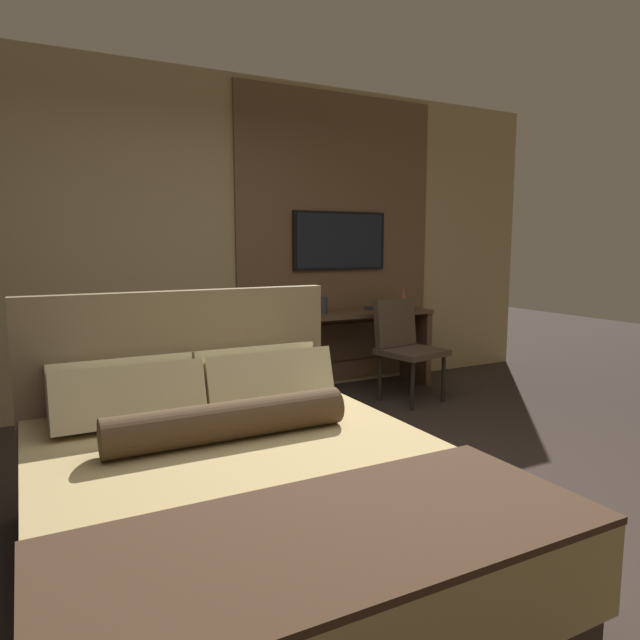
% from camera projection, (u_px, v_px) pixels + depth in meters
% --- Properties ---
extents(ground_plane, '(16.00, 16.00, 0.00)m').
position_uv_depth(ground_plane, '(360.00, 529.00, 2.76)').
color(ground_plane, '#332823').
extents(wall_back_tv_panel, '(7.20, 0.09, 2.80)m').
position_uv_depth(wall_back_tv_panel, '(219.00, 240.00, 4.92)').
color(wall_back_tv_panel, tan).
rests_on(wall_back_tv_panel, ground_plane).
extents(bed, '(1.67, 2.10, 1.12)m').
position_uv_depth(bed, '(243.00, 496.00, 2.38)').
color(bed, '#33281E').
rests_on(bed, ground_plane).
extents(desk, '(1.55, 0.48, 0.74)m').
position_uv_depth(desk, '(350.00, 338.00, 5.34)').
color(desk, brown).
rests_on(desk, ground_plane).
extents(tv, '(0.98, 0.04, 0.55)m').
position_uv_depth(tv, '(340.00, 241.00, 5.39)').
color(tv, black).
extents(desk_chair, '(0.58, 0.58, 0.88)m').
position_uv_depth(desk_chair, '(404.00, 341.00, 4.99)').
color(desk_chair, '#4C3D2D').
rests_on(desk_chair, ground_plane).
extents(vase_tall, '(0.07, 0.07, 0.22)m').
position_uv_depth(vase_tall, '(403.00, 297.00, 5.51)').
color(vase_tall, '#B2563D').
rests_on(vase_tall, desk).
extents(vase_short, '(0.09, 0.09, 0.15)m').
position_uv_depth(vase_short, '(322.00, 305.00, 5.15)').
color(vase_short, '#333338').
rests_on(vase_short, desk).
extents(book, '(0.25, 0.19, 0.03)m').
position_uv_depth(book, '(378.00, 308.00, 5.45)').
color(book, '#332D28').
rests_on(book, desk).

